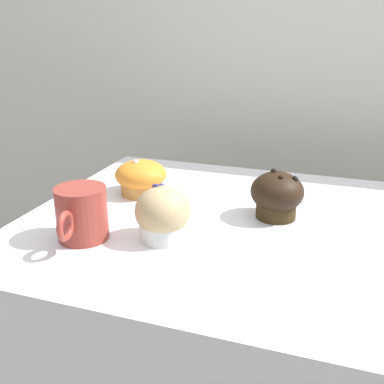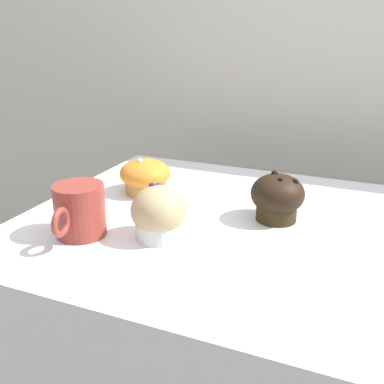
{
  "view_description": "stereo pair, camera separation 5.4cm",
  "coord_description": "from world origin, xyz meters",
  "px_view_note": "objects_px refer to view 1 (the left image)",
  "views": [
    {
      "loc": [
        0.04,
        -0.72,
        1.23
      ],
      "look_at": [
        -0.2,
        0.0,
        0.94
      ],
      "focal_mm": 42.0,
      "sensor_mm": 36.0,
      "label": 1
    },
    {
      "loc": [
        0.1,
        -0.7,
        1.23
      ],
      "look_at": [
        -0.2,
        0.0,
        0.94
      ],
      "focal_mm": 42.0,
      "sensor_mm": 36.0,
      "label": 2
    }
  ],
  "objects_px": {
    "muffin_back_left": "(141,177)",
    "coffee_cup": "(81,213)",
    "muffin_front_center": "(163,215)",
    "muffin_back_right": "(277,195)"
  },
  "relations": [
    {
      "from": "muffin_back_left",
      "to": "coffee_cup",
      "type": "relative_size",
      "value": 0.84
    },
    {
      "from": "muffin_back_right",
      "to": "coffee_cup",
      "type": "bearing_deg",
      "value": -146.52
    },
    {
      "from": "muffin_back_right",
      "to": "muffin_front_center",
      "type": "bearing_deg",
      "value": -137.44
    },
    {
      "from": "muffin_back_right",
      "to": "coffee_cup",
      "type": "xyz_separation_m",
      "value": [
        -0.29,
        -0.19,
        0.0
      ]
    },
    {
      "from": "muffin_front_center",
      "to": "muffin_back_right",
      "type": "relative_size",
      "value": 0.97
    },
    {
      "from": "muffin_front_center",
      "to": "muffin_back_left",
      "type": "xyz_separation_m",
      "value": [
        -0.12,
        0.18,
        -0.01
      ]
    },
    {
      "from": "muffin_back_left",
      "to": "coffee_cup",
      "type": "xyz_separation_m",
      "value": [
        -0.0,
        -0.22,
        0.01
      ]
    },
    {
      "from": "muffin_front_center",
      "to": "coffee_cup",
      "type": "relative_size",
      "value": 0.74
    },
    {
      "from": "muffin_front_center",
      "to": "muffin_back_left",
      "type": "bearing_deg",
      "value": 124.25
    },
    {
      "from": "muffin_back_left",
      "to": "muffin_back_right",
      "type": "height_order",
      "value": "muffin_back_right"
    }
  ]
}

